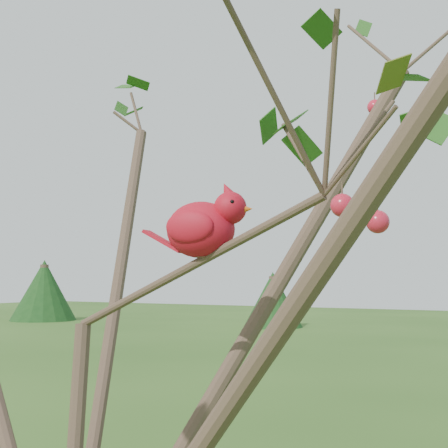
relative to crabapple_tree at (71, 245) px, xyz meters
name	(u,v)px	position (x,y,z in m)	size (l,w,h in m)	color
crabapple_tree	(71,245)	(0.00, 0.00, 0.00)	(2.35, 2.05, 2.95)	#3E2C21
cardinal	(204,227)	(0.26, 0.10, 0.04)	(0.24, 0.13, 0.16)	red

